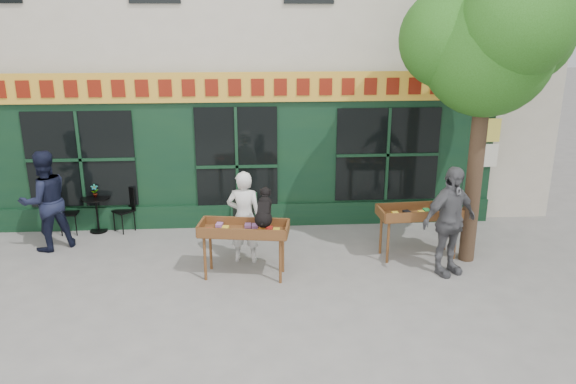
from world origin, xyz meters
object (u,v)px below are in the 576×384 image
at_px(book_cart_right, 419,215).
at_px(man_left, 45,201).
at_px(book_cart_center, 244,232).
at_px(woman, 244,217).
at_px(bistro_table, 96,207).
at_px(dog, 264,207).
at_px(man_right, 449,221).

distance_m(book_cart_right, man_left, 7.12).
height_order(book_cart_center, woman, woman).
height_order(bistro_table, man_left, man_left).
bearing_deg(dog, book_cart_center, -179.22).
xyz_separation_m(dog, book_cart_right, (2.91, 0.69, -0.47)).
xyz_separation_m(book_cart_center, man_right, (3.56, -0.11, 0.15)).
bearing_deg(woman, bistro_table, -19.53).
relative_size(woman, man_left, 0.88).
distance_m(book_cart_right, bistro_table, 6.59).
bearing_deg(man_left, bistro_table, -166.23).
xyz_separation_m(woman, book_cart_right, (3.26, -0.01, -0.04)).
bearing_deg(book_cart_center, man_right, 7.14).
bearing_deg(book_cart_center, bistro_table, 152.02).
xyz_separation_m(book_cart_right, bistro_table, (-6.37, 1.70, -0.28)).
distance_m(dog, book_cart_right, 3.02).
bearing_deg(book_cart_center, man_left, 167.69).
distance_m(book_cart_center, man_left, 4.09).
xyz_separation_m(dog, bistro_table, (-3.46, 2.39, -0.75)).
bearing_deg(man_left, woman, 130.77).
height_order(man_right, bistro_table, man_right).
height_order(woman, man_left, man_left).
bearing_deg(book_cart_right, man_right, -72.42).
distance_m(woman, bistro_table, 3.55).
bearing_deg(dog, woman, 125.48).
bearing_deg(bistro_table, dog, -34.57).
relative_size(dog, man_left, 0.31).
relative_size(woman, man_right, 0.89).
distance_m(man_right, bistro_table, 7.11).
height_order(man_right, man_left, man_left).
xyz_separation_m(book_cart_center, dog, (0.35, -0.05, 0.47)).
bearing_deg(man_right, dog, 154.70).
bearing_deg(bistro_table, man_right, -20.15).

